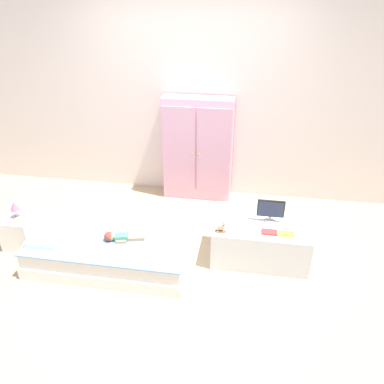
% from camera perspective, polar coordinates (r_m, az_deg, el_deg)
% --- Properties ---
extents(ground_plane, '(10.00, 10.00, 0.02)m').
position_cam_1_polar(ground_plane, '(3.85, -3.87, -10.59)').
color(ground_plane, tan).
extents(back_wall, '(6.40, 0.05, 2.70)m').
position_cam_1_polar(back_wall, '(4.65, 0.01, 15.40)').
color(back_wall, silver).
rests_on(back_wall, ground_plane).
extents(bed, '(1.58, 0.86, 0.29)m').
position_cam_1_polar(bed, '(3.83, -12.26, -8.58)').
color(bed, white).
rests_on(bed, ground_plane).
extents(pillow, '(0.32, 0.62, 0.05)m').
position_cam_1_polar(pillow, '(3.97, -20.54, -5.40)').
color(pillow, white).
rests_on(pillow, bed).
extents(doll, '(0.39, 0.16, 0.10)m').
position_cam_1_polar(doll, '(3.66, -11.61, -6.85)').
color(doll, '#4CA375').
rests_on(doll, bed).
extents(nightstand, '(0.32, 0.32, 0.35)m').
position_cam_1_polar(nightstand, '(4.34, -25.02, -5.53)').
color(nightstand, white).
rests_on(nightstand, ground_plane).
extents(table_lamp, '(0.10, 0.10, 0.18)m').
position_cam_1_polar(table_lamp, '(4.19, -25.86, -2.07)').
color(table_lamp, '#B7B2AD').
rests_on(table_lamp, nightstand).
extents(wardrobe, '(0.87, 0.29, 1.32)m').
position_cam_1_polar(wardrobe, '(4.68, 0.87, 6.64)').
color(wardrobe, '#EFADCC').
rests_on(wardrobe, ground_plane).
extents(tv_stand, '(0.94, 0.52, 0.40)m').
position_cam_1_polar(tv_stand, '(3.79, 10.52, -7.67)').
color(tv_stand, silver).
rests_on(tv_stand, ground_plane).
extents(tv_monitor, '(0.27, 0.10, 0.24)m').
position_cam_1_polar(tv_monitor, '(3.69, 12.14, -2.70)').
color(tv_monitor, '#99999E').
rests_on(tv_monitor, tv_stand).
extents(rocking_horse_toy, '(0.10, 0.04, 0.13)m').
position_cam_1_polar(rocking_horse_toy, '(3.50, 4.65, -5.42)').
color(rocking_horse_toy, '#8E6642').
rests_on(rocking_horse_toy, tv_stand).
extents(book_red, '(0.15, 0.09, 0.02)m').
position_cam_1_polar(book_red, '(3.58, 11.95, -6.13)').
color(book_red, '#CC3838').
rests_on(book_red, tv_stand).
extents(book_yellow, '(0.15, 0.09, 0.01)m').
position_cam_1_polar(book_yellow, '(3.60, 14.46, -6.34)').
color(book_yellow, gold).
rests_on(book_yellow, tv_stand).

